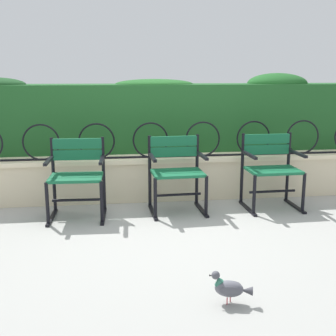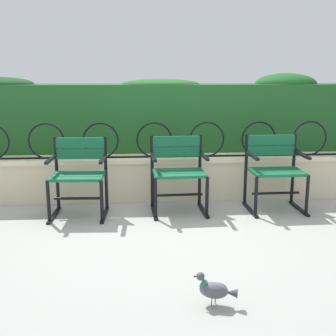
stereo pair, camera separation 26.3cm
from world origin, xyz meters
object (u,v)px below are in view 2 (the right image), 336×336
object	(u,v)px
park_chair_right	(275,169)
pigeon_near_chairs	(215,289)
park_chair_left	(79,173)
park_chair_centre	(178,170)

from	to	relation	value
park_chair_right	pigeon_near_chairs	world-z (taller)	park_chair_right
park_chair_left	park_chair_right	bearing A→B (deg)	1.54
park_chair_left	pigeon_near_chairs	size ratio (longest dim) A/B	2.87
park_chair_left	pigeon_near_chairs	distance (m)	2.29
park_chair_centre	park_chair_right	bearing A→B (deg)	-0.27
park_chair_centre	park_chair_right	distance (m)	1.07
park_chair_left	park_chair_centre	world-z (taller)	park_chair_left
park_chair_left	pigeon_near_chairs	world-z (taller)	park_chair_left
park_chair_left	park_chair_right	xyz separation A→B (m)	(2.14, 0.06, 0.00)
park_chair_right	park_chair_left	bearing A→B (deg)	-178.46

